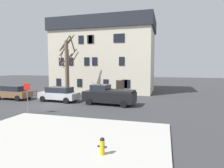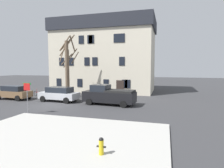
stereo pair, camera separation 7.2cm
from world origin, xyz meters
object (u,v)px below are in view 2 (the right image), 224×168
Objects in this scene: building_main at (104,56)px; tree_bare_mid at (67,65)px; pickup_truck_black at (109,95)px; fire_hydrant at (101,146)px; car_brown_wagon at (14,92)px; bicycle_leaning at (38,94)px; car_silver_wagon at (59,94)px; street_sign_pole at (27,92)px; tree_bare_near at (68,71)px.

building_main reaches higher than tree_bare_mid.
fire_hydrant is (3.12, -11.48, -0.49)m from pickup_truck_black.
car_brown_wagon reaches higher than fire_hydrant.
car_silver_wagon is at bearing -27.71° from bicycle_leaning.
tree_bare_mid reaches higher than car_silver_wagon.
pickup_truck_black reaches higher than car_silver_wagon.
tree_bare_mid is at bearing 123.53° from fire_hydrant.
car_brown_wagon is 2.68× the size of bicycle_leaning.
car_brown_wagon is 9.09m from street_sign_pole.
building_main is 14.74m from car_brown_wagon.
car_silver_wagon is (6.16, 0.25, -0.00)m from car_brown_wagon.
pickup_truck_black is (6.71, -3.66, -2.41)m from tree_bare_near.
building_main is at bearing 51.40° from bicycle_leaning.
building_main reaches higher than car_silver_wagon.
fire_hydrant is 0.46× the size of bicycle_leaning.
pickup_truck_black is at bearing -69.86° from building_main.
pickup_truck_black is at bearing -28.58° from tree_bare_near.
fire_hydrant is at bearing -45.54° from bicycle_leaning.
street_sign_pole is at bearing -82.01° from tree_bare_near.
building_main is at bearing 79.99° from car_silver_wagon.
car_brown_wagon reaches higher than car_silver_wagon.
tree_bare_near is at bearing -108.64° from building_main.
street_sign_pole is at bearing -132.60° from pickup_truck_black.
tree_bare_mid is at bearing 5.41° from bicycle_leaning.
pickup_truck_black is at bearing -25.89° from tree_bare_mid.
car_silver_wagon is 0.84× the size of pickup_truck_black.
car_brown_wagon is (-8.11, -11.26, -4.95)m from building_main.
car_brown_wagon is at bearing 139.46° from street_sign_pole.
tree_bare_near is (-2.57, -7.63, -2.41)m from building_main.
street_sign_pole is 1.59× the size of bicycle_leaning.
tree_bare_mid is 1.46× the size of pickup_truck_black.
car_silver_wagon reaches higher than bicycle_leaning.
fire_hydrant is at bearing -74.82° from pickup_truck_black.
building_main is 3.45× the size of car_silver_wagon.
car_silver_wagon is at bearing 2.34° from car_brown_wagon.
building_main is 2.88× the size of pickup_truck_black.
tree_bare_mid reaches higher than pickup_truck_black.
street_sign_pole is at bearing 146.47° from fire_hydrant.
building_main is at bearing 107.68° from fire_hydrant.
bicycle_leaning is (-4.29, -0.41, -3.82)m from tree_bare_mid.
pickup_truck_black is 11.28m from bicycle_leaning.
pickup_truck_black is at bearing 105.18° from fire_hydrant.
fire_hydrant is 10.28m from street_sign_pole.
building_main is 3.62× the size of car_brown_wagon.
car_brown_wagon is 6.17m from car_silver_wagon.
tree_bare_mid is 8.01m from pickup_truck_black.
building_main is 8.40m from tree_bare_near.
car_silver_wagon is at bearing -79.61° from tree_bare_mid.
street_sign_pole is at bearing -83.45° from car_silver_wagon.
car_silver_wagon is at bearing -79.43° from tree_bare_near.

